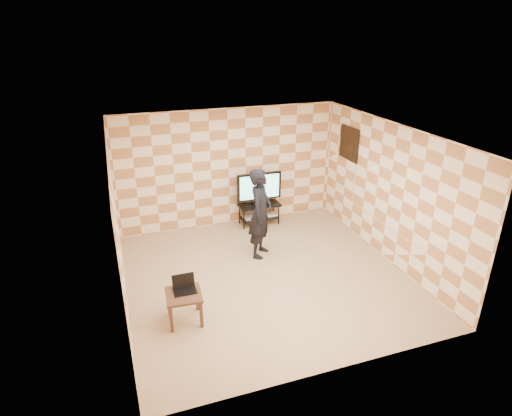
% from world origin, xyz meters
% --- Properties ---
extents(floor, '(5.00, 5.00, 0.00)m').
position_xyz_m(floor, '(0.00, 0.00, 0.00)').
color(floor, tan).
rests_on(floor, ground).
extents(wall_back, '(5.00, 0.02, 2.70)m').
position_xyz_m(wall_back, '(0.00, 2.50, 1.35)').
color(wall_back, '#F8E0BF').
rests_on(wall_back, ground).
extents(wall_front, '(5.00, 0.02, 2.70)m').
position_xyz_m(wall_front, '(0.00, -2.50, 1.35)').
color(wall_front, '#F8E0BF').
rests_on(wall_front, ground).
extents(wall_left, '(0.02, 5.00, 2.70)m').
position_xyz_m(wall_left, '(-2.50, 0.00, 1.35)').
color(wall_left, '#F8E0BF').
rests_on(wall_left, ground).
extents(wall_right, '(0.02, 5.00, 2.70)m').
position_xyz_m(wall_right, '(2.50, 0.00, 1.35)').
color(wall_right, '#F8E0BF').
rests_on(wall_right, ground).
extents(ceiling, '(5.00, 5.00, 0.02)m').
position_xyz_m(ceiling, '(0.00, 0.00, 2.70)').
color(ceiling, white).
rests_on(ceiling, wall_back).
extents(wall_art, '(0.04, 0.72, 0.72)m').
position_xyz_m(wall_art, '(2.47, 1.55, 1.95)').
color(wall_art, black).
rests_on(wall_art, wall_right).
extents(tv_stand, '(0.97, 0.44, 0.50)m').
position_xyz_m(tv_stand, '(0.63, 2.22, 0.37)').
color(tv_stand, black).
rests_on(tv_stand, floor).
extents(tv, '(1.04, 0.20, 0.76)m').
position_xyz_m(tv, '(0.63, 2.21, 0.92)').
color(tv, black).
rests_on(tv, tv_stand).
extents(dvd_player, '(0.42, 0.32, 0.07)m').
position_xyz_m(dvd_player, '(0.46, 2.25, 0.21)').
color(dvd_player, silver).
rests_on(dvd_player, tv_stand).
extents(game_console, '(0.25, 0.19, 0.06)m').
position_xyz_m(game_console, '(0.94, 2.21, 0.20)').
color(game_console, silver).
rests_on(game_console, tv_stand).
extents(side_table, '(0.58, 0.58, 0.50)m').
position_xyz_m(side_table, '(-1.66, -0.78, 0.41)').
color(side_table, '#382412').
rests_on(side_table, floor).
extents(laptop, '(0.35, 0.28, 0.24)m').
position_xyz_m(laptop, '(-1.63, -0.68, 0.55)').
color(laptop, black).
rests_on(laptop, side_table).
extents(person, '(0.74, 0.80, 1.83)m').
position_xyz_m(person, '(0.17, 0.84, 0.92)').
color(person, black).
rests_on(person, floor).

